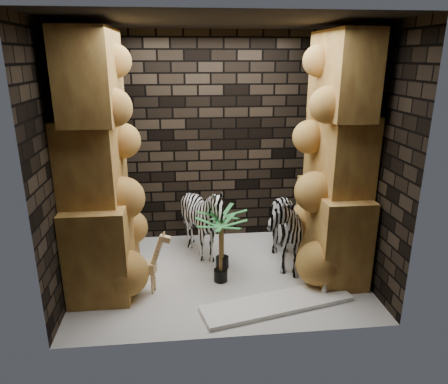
{
  "coord_description": "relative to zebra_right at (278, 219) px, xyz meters",
  "views": [
    {
      "loc": [
        -0.45,
        -4.69,
        2.65
      ],
      "look_at": [
        0.07,
        0.15,
        1.05
      ],
      "focal_mm": 33.3,
      "sensor_mm": 36.0,
      "label": 1
    }
  ],
  "objects": [
    {
      "name": "wall_back",
      "position": [
        -0.78,
        1.03,
        0.86
      ],
      "size": [
        3.5,
        0.0,
        3.5
      ],
      "primitive_type": "plane",
      "rotation": [
        1.57,
        0.0,
        0.0
      ],
      "color": "black",
      "rests_on": "ground"
    },
    {
      "name": "floor",
      "position": [
        -0.78,
        -0.22,
        -0.64
      ],
      "size": [
        3.5,
        3.5,
        0.0
      ],
      "primitive_type": "plane",
      "color": "beige",
      "rests_on": "ground"
    },
    {
      "name": "palm_front",
      "position": [
        -0.74,
        -0.04,
        -0.23
      ],
      "size": [
        0.36,
        0.36,
        0.82
      ],
      "primitive_type": null,
      "color": "#196926",
      "rests_on": "floor"
    },
    {
      "name": "ceiling",
      "position": [
        -0.78,
        -0.22,
        2.36
      ],
      "size": [
        3.5,
        3.5,
        0.0
      ],
      "primitive_type": "plane",
      "rotation": [
        3.14,
        0.0,
        0.0
      ],
      "color": "black",
      "rests_on": "ground"
    },
    {
      "name": "wall_front",
      "position": [
        -0.78,
        -1.47,
        0.86
      ],
      "size": [
        3.5,
        0.0,
        3.5
      ],
      "primitive_type": "plane",
      "rotation": [
        -1.57,
        0.0,
        0.0
      ],
      "color": "black",
      "rests_on": "ground"
    },
    {
      "name": "wall_right",
      "position": [
        0.97,
        -0.22,
        0.86
      ],
      "size": [
        0.0,
        3.0,
        3.0
      ],
      "primitive_type": "plane",
      "rotation": [
        1.57,
        0.0,
        -1.57
      ],
      "color": "black",
      "rests_on": "ground"
    },
    {
      "name": "rock_pillar_left",
      "position": [
        -2.18,
        -0.22,
        0.86
      ],
      "size": [
        0.68,
        1.3,
        3.0
      ],
      "primitive_type": null,
      "color": "gold",
      "rests_on": "floor"
    },
    {
      "name": "palm_back",
      "position": [
        -0.79,
        -0.38,
        -0.23
      ],
      "size": [
        0.36,
        0.36,
        0.82
      ],
      "primitive_type": null,
      "color": "#196926",
      "rests_on": "floor"
    },
    {
      "name": "surfboard",
      "position": [
        -0.21,
        -0.98,
        -0.62
      ],
      "size": [
        1.77,
        0.81,
        0.05
      ],
      "primitive_type": "cube",
      "rotation": [
        0.0,
        0.0,
        0.23
      ],
      "color": "white",
      "rests_on": "floor"
    },
    {
      "name": "giraffe_toy",
      "position": [
        -1.7,
        -0.53,
        -0.24
      ],
      "size": [
        0.43,
        0.25,
        0.8
      ],
      "primitive_type": null,
      "rotation": [
        0.0,
        0.0,
        -0.29
      ],
      "color": "#EDC588",
      "rests_on": "floor"
    },
    {
      "name": "wall_left",
      "position": [
        -2.53,
        -0.22,
        0.86
      ],
      "size": [
        0.0,
        3.0,
        3.0
      ],
      "primitive_type": "plane",
      "rotation": [
        1.57,
        0.0,
        1.57
      ],
      "color": "black",
      "rests_on": "ground"
    },
    {
      "name": "rock_pillar_right",
      "position": [
        0.64,
        -0.22,
        0.86
      ],
      "size": [
        0.58,
        1.25,
        3.0
      ],
      "primitive_type": null,
      "color": "gold",
      "rests_on": "floor"
    },
    {
      "name": "zebra_left",
      "position": [
        -0.96,
        0.28,
        -0.15
      ],
      "size": [
        1.22,
        1.33,
        0.99
      ],
      "primitive_type": "imported",
      "rotation": [
        0.0,
        0.0,
        -0.38
      ],
      "color": "white",
      "rests_on": "floor"
    },
    {
      "name": "zebra_right",
      "position": [
        0.0,
        0.0,
        0.0
      ],
      "size": [
        0.6,
        1.09,
        1.29
      ],
      "primitive_type": "imported",
      "rotation": [
        0.0,
        0.0,
        0.01
      ],
      "color": "white",
      "rests_on": "floor"
    }
  ]
}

